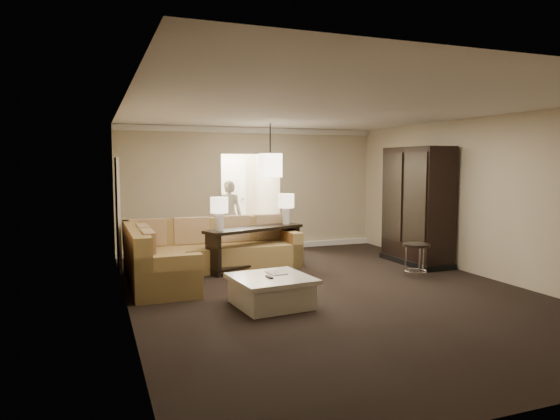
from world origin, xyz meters
name	(u,v)px	position (x,y,z in m)	size (l,w,h in m)	color
ground	(328,291)	(0.00, 0.00, 0.00)	(8.00, 8.00, 0.00)	black
wall_back	(251,189)	(0.00, 4.00, 1.40)	(6.00, 0.04, 2.80)	#BAB28D
wall_front	(553,238)	(0.00, -4.00, 1.40)	(6.00, 0.04, 2.80)	#BAB28D
wall_left	(125,208)	(-3.00, 0.00, 1.40)	(0.04, 8.00, 2.80)	#BAB28D
wall_right	(483,197)	(3.00, 0.00, 1.40)	(0.04, 8.00, 2.80)	#BAB28D
ceiling	(330,110)	(0.00, 0.00, 2.80)	(6.00, 8.00, 0.02)	white
crown_molding	(252,130)	(0.00, 3.95, 2.73)	(6.00, 0.10, 0.12)	white
baseboard	(252,247)	(0.00, 3.95, 0.06)	(6.00, 0.10, 0.12)	white
side_door	(118,214)	(-2.97, 2.80, 1.05)	(0.05, 0.90, 2.10)	white
foyer	(236,191)	(0.00, 5.34, 1.30)	(1.44, 2.02, 2.80)	beige
sectional_sofa	(198,253)	(-1.68, 1.85, 0.39)	(3.24, 2.58, 0.97)	brown
coffee_table	(271,291)	(-1.11, -0.46, 0.21)	(1.14, 1.14, 0.44)	beige
console_table	(255,244)	(-0.56, 2.00, 0.47)	(2.08, 1.12, 0.79)	black
armoire	(417,208)	(2.59, 1.34, 1.11)	(0.69, 1.60, 2.31)	black
drink_table	(416,253)	(1.87, 0.33, 0.42)	(0.47, 0.47, 0.59)	black
table_lamp_left	(219,209)	(-1.30, 1.73, 1.19)	(0.32, 0.32, 0.60)	silver
table_lamp_right	(286,204)	(0.18, 2.27, 1.19)	(0.32, 0.32, 0.60)	silver
pendant_light	(270,165)	(0.00, 2.70, 1.95)	(0.38, 0.38, 1.09)	black
person	(229,211)	(-0.45, 4.30, 0.89)	(0.64, 0.43, 1.78)	beige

